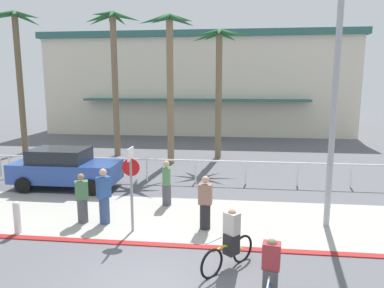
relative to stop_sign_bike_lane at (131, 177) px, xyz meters
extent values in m
plane|color=#5B5B60|center=(1.32, 6.99, -1.68)|extent=(80.00, 80.00, 0.00)
cube|color=#ADAAA0|center=(1.32, 1.19, -1.67)|extent=(44.00, 4.00, 0.02)
cube|color=maroon|center=(1.32, -0.81, -1.66)|extent=(44.00, 0.24, 0.03)
cube|color=beige|center=(-0.16, 23.74, 2.27)|extent=(25.50, 9.50, 7.90)
cube|color=#2D605B|center=(-0.16, 23.74, 6.47)|extent=(26.10, 10.10, 0.50)
cube|color=#2D605B|center=(-0.16, 18.49, 1.32)|extent=(17.85, 1.20, 0.16)
cylinder|color=white|center=(1.32, 5.49, -0.68)|extent=(22.06, 0.08, 0.08)
cylinder|color=white|center=(-7.50, 5.49, -1.18)|extent=(0.08, 0.08, 1.00)
cylinder|color=white|center=(-5.30, 5.49, -1.18)|extent=(0.08, 0.08, 1.00)
cylinder|color=white|center=(-3.09, 5.49, -1.18)|extent=(0.08, 0.08, 1.00)
cylinder|color=white|center=(-0.89, 5.49, -1.18)|extent=(0.08, 0.08, 1.00)
cylinder|color=white|center=(1.32, 5.49, -1.18)|extent=(0.08, 0.08, 1.00)
cylinder|color=white|center=(3.52, 5.49, -1.18)|extent=(0.08, 0.08, 1.00)
cylinder|color=white|center=(5.73, 5.49, -1.18)|extent=(0.08, 0.08, 1.00)
cylinder|color=white|center=(7.94, 5.49, -1.18)|extent=(0.08, 0.08, 1.00)
cylinder|color=gray|center=(0.00, 0.00, -0.58)|extent=(0.08, 0.08, 2.20)
cube|color=white|center=(0.00, 0.00, 0.70)|extent=(0.04, 0.56, 0.36)
cylinder|color=red|center=(0.00, 0.00, 0.30)|extent=(0.52, 0.03, 0.52)
cylinder|color=white|center=(-3.33, -0.54, -1.25)|extent=(0.20, 0.20, 0.85)
sphere|color=white|center=(-3.33, -0.54, -0.78)|extent=(0.20, 0.20, 0.20)
cylinder|color=#9EA0A5|center=(5.89, 1.12, 2.07)|extent=(0.18, 0.18, 7.50)
cylinder|color=brown|center=(-10.04, 10.94, 2.54)|extent=(0.36, 0.36, 8.43)
cone|color=#235B2D|center=(-9.25, 10.94, 6.59)|extent=(1.64, 0.32, 0.64)
cone|color=#235B2D|center=(-9.64, 11.63, 6.48)|extent=(1.12, 1.63, 0.84)
cone|color=#235B2D|center=(-10.47, 11.68, 6.48)|extent=(1.18, 1.72, 0.85)
cone|color=#235B2D|center=(-10.95, 10.94, 6.57)|extent=(1.88, 0.32, 0.68)
cone|color=#235B2D|center=(-9.58, 10.15, 6.57)|extent=(1.23, 1.80, 0.67)
cylinder|color=#756047|center=(-4.04, 10.89, 2.45)|extent=(0.36, 0.36, 8.26)
cone|color=#235B2D|center=(-3.42, 10.89, 6.40)|extent=(1.32, 0.32, 0.67)
cone|color=#235B2D|center=(-3.39, 11.43, 6.45)|extent=(1.54, 1.36, 0.58)
cone|color=#235B2D|center=(-3.90, 11.69, 6.38)|extent=(0.61, 1.74, 0.73)
cone|color=#235B2D|center=(-4.35, 11.43, 6.45)|extent=(0.93, 1.30, 0.59)
cone|color=#235B2D|center=(-4.87, 11.19, 6.33)|extent=(1.85, 0.94, 0.83)
cone|color=#235B2D|center=(-4.77, 10.62, 6.31)|extent=(1.67, 0.87, 0.85)
cone|color=#235B2D|center=(-4.40, 10.25, 6.46)|extent=(1.04, 1.48, 0.57)
cone|color=#235B2D|center=(-3.92, 10.25, 6.40)|extent=(0.56, 1.42, 0.68)
cone|color=#235B2D|center=(-3.39, 10.34, 6.36)|extent=(1.57, 1.39, 0.75)
cylinder|color=#846B4C|center=(-0.44, 9.13, 2.20)|extent=(0.36, 0.36, 7.75)
cone|color=#235B2D|center=(0.18, 9.13, 5.93)|extent=(1.30, 0.32, 0.59)
cone|color=#235B2D|center=(0.13, 9.84, 5.91)|extent=(1.41, 1.65, 0.63)
cone|color=#235B2D|center=(-0.61, 9.92, 5.83)|extent=(0.69, 1.73, 0.79)
cone|color=#235B2D|center=(-0.98, 9.40, 5.94)|extent=(1.29, 0.84, 0.57)
cone|color=#235B2D|center=(-1.16, 8.79, 5.84)|extent=(1.67, 1.02, 0.76)
cone|color=#235B2D|center=(-0.62, 8.31, 5.86)|extent=(0.71, 1.80, 0.73)
cone|color=#235B2D|center=(0.10, 8.46, 5.83)|extent=(1.38, 1.61, 0.79)
cylinder|color=#756047|center=(2.06, 10.98, 1.92)|extent=(0.36, 0.36, 7.19)
cone|color=#235B2D|center=(2.95, 10.98, 5.38)|extent=(1.82, 0.32, 0.58)
cone|color=#235B2D|center=(2.52, 11.44, 5.30)|extent=(1.22, 1.22, 0.72)
cone|color=#235B2D|center=(2.06, 11.85, 5.34)|extent=(0.32, 1.81, 0.66)
cone|color=#235B2D|center=(1.60, 11.44, 5.33)|extent=(1.21, 1.21, 0.67)
cone|color=#235B2D|center=(1.30, 10.98, 5.25)|extent=(1.63, 0.32, 0.83)
cone|color=#235B2D|center=(1.52, 10.43, 5.36)|extent=(1.36, 1.36, 0.61)
cone|color=#235B2D|center=(2.06, 10.33, 5.38)|extent=(0.32, 1.36, 0.57)
cone|color=#235B2D|center=(2.69, 10.35, 5.31)|extent=(1.53, 1.53, 0.71)
cube|color=#284793|center=(-3.99, 4.04, -0.95)|extent=(4.40, 1.80, 0.80)
cube|color=#1E2328|center=(-4.24, 4.04, -0.27)|extent=(2.29, 1.58, 0.56)
cylinder|color=black|center=(-2.58, 4.94, -1.35)|extent=(0.66, 0.22, 0.66)
cylinder|color=black|center=(-2.58, 3.14, -1.35)|extent=(0.66, 0.22, 0.66)
cylinder|color=black|center=(-5.40, 4.94, -1.35)|extent=(0.66, 0.22, 0.66)
cylinder|color=black|center=(-5.40, 3.14, -1.35)|extent=(0.66, 0.22, 0.66)
torus|color=black|center=(2.52, -2.28, -1.35)|extent=(0.52, 0.58, 0.72)
torus|color=black|center=(3.24, -1.45, -1.35)|extent=(0.52, 0.58, 0.72)
cylinder|color=gold|center=(3.02, -1.70, -1.20)|extent=(0.49, 0.56, 0.35)
cylinder|color=gold|center=(2.67, -2.10, -1.06)|extent=(0.29, 0.32, 0.07)
cylinder|color=gold|center=(2.95, -1.77, -1.13)|extent=(0.05, 0.05, 0.44)
cylinder|color=silver|center=(2.55, -2.24, -0.80)|extent=(0.35, 0.40, 0.04)
cube|color=#232326|center=(2.95, -1.77, -1.07)|extent=(0.42, 0.43, 0.52)
cube|color=#B7B2A8|center=(2.95, -1.77, -0.55)|extent=(0.43, 0.42, 0.52)
sphere|color=#9E7556|center=(2.95, -1.77, -0.32)|extent=(0.22, 0.22, 0.22)
torus|color=black|center=(3.81, -2.89, -1.35)|extent=(0.19, 0.72, 0.72)
cylinder|color=#2851A8|center=(3.74, -3.22, -1.20)|extent=(0.17, 0.69, 0.35)
cylinder|color=#2851A8|center=(3.73, -3.31, -1.13)|extent=(0.05, 0.05, 0.44)
cylinder|color=silver|center=(3.62, -3.92, -0.80)|extent=(0.13, 0.50, 0.04)
cube|color=#4C4C51|center=(3.73, -3.31, -1.07)|extent=(0.33, 0.37, 0.52)
cube|color=#A33338|center=(3.73, -3.31, -0.55)|extent=(0.38, 0.32, 0.52)
sphere|color=brown|center=(3.73, -3.31, -0.32)|extent=(0.22, 0.22, 0.22)
cylinder|color=#4C4C51|center=(-1.77, 0.49, -1.29)|extent=(0.42, 0.42, 0.77)
cube|color=#4C7F51|center=(-1.77, 0.49, -0.61)|extent=(0.47, 0.40, 0.60)
sphere|color=#9E7556|center=(-1.77, 0.49, -0.17)|extent=(0.21, 0.21, 0.21)
cylinder|color=#4C4C51|center=(0.59, 2.40, -1.28)|extent=(0.35, 0.35, 0.80)
cube|color=#4C7F51|center=(0.59, 2.40, -0.57)|extent=(0.30, 0.42, 0.61)
sphere|color=#D6A884|center=(0.59, 2.40, -0.12)|extent=(0.22, 0.22, 0.22)
cylinder|color=#384C7A|center=(-1.04, 0.50, -1.25)|extent=(0.45, 0.45, 0.86)
cube|color=#2D5699|center=(-1.04, 0.50, -0.48)|extent=(0.46, 0.47, 0.66)
sphere|color=#D6A884|center=(-1.04, 0.50, 0.00)|extent=(0.24, 0.24, 0.24)
cylinder|color=#232326|center=(2.15, 0.43, -1.28)|extent=(0.35, 0.35, 0.80)
cube|color=#93705B|center=(2.15, 0.43, -0.56)|extent=(0.42, 0.29, 0.62)
sphere|color=#D6A884|center=(2.15, 0.43, -0.11)|extent=(0.22, 0.22, 0.22)
camera|label=1|loc=(2.95, -9.92, 2.78)|focal=33.66mm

